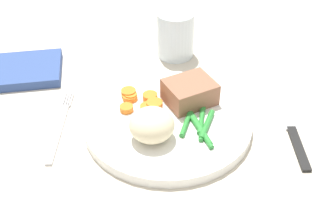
# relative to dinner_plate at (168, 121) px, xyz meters

# --- Properties ---
(dining_table) EXTENTS (1.20, 0.90, 0.02)m
(dining_table) POSITION_rel_dinner_plate_xyz_m (0.03, 0.02, -0.02)
(dining_table) COLOR beige
(dining_table) RESTS_ON ground
(dinner_plate) EXTENTS (0.26, 0.26, 0.02)m
(dinner_plate) POSITION_rel_dinner_plate_xyz_m (0.00, 0.00, 0.00)
(dinner_plate) COLOR white
(dinner_plate) RESTS_ON dining_table
(meat_portion) EXTENTS (0.09, 0.09, 0.04)m
(meat_portion) POSITION_rel_dinner_plate_xyz_m (0.03, 0.04, 0.03)
(meat_portion) COLOR #936047
(meat_portion) RESTS_ON dinner_plate
(mashed_potatoes) EXTENTS (0.06, 0.06, 0.05)m
(mashed_potatoes) POSITION_rel_dinner_plate_xyz_m (-0.02, -0.05, 0.03)
(mashed_potatoes) COLOR beige
(mashed_potatoes) RESTS_ON dinner_plate
(carrot_slices) EXTENTS (0.07, 0.06, 0.01)m
(carrot_slices) POSITION_rel_dinner_plate_xyz_m (-0.04, 0.04, 0.01)
(carrot_slices) COLOR orange
(carrot_slices) RESTS_ON dinner_plate
(green_beans) EXTENTS (0.06, 0.10, 0.01)m
(green_beans) POSITION_rel_dinner_plate_xyz_m (0.05, -0.02, 0.01)
(green_beans) COLOR #2D8C38
(green_beans) RESTS_ON dinner_plate
(fork) EXTENTS (0.01, 0.17, 0.00)m
(fork) POSITION_rel_dinner_plate_xyz_m (-0.17, -0.00, -0.01)
(fork) COLOR silver
(fork) RESTS_ON dining_table
(knife) EXTENTS (0.02, 0.20, 0.01)m
(knife) POSITION_rel_dinner_plate_xyz_m (0.19, -0.00, -0.01)
(knife) COLOR black
(knife) RESTS_ON dining_table
(water_glass) EXTENTS (0.07, 0.07, 0.09)m
(water_glass) POSITION_rel_dinner_plate_xyz_m (0.02, 0.21, 0.03)
(water_glass) COLOR silver
(water_glass) RESTS_ON dining_table
(napkin) EXTENTS (0.14, 0.13, 0.02)m
(napkin) POSITION_rel_dinner_plate_xyz_m (-0.26, 0.14, 0.00)
(napkin) COLOR #334C8C
(napkin) RESTS_ON dining_table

